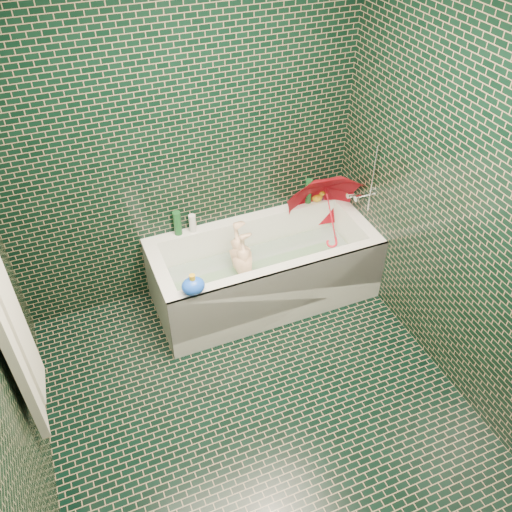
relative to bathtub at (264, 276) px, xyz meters
name	(u,v)px	position (x,y,z in m)	size (l,w,h in m)	color
floor	(262,413)	(-0.45, -1.01, -0.21)	(2.80, 2.80, 0.00)	black
ceiling	(266,8)	(-0.45, -1.01, 2.29)	(2.80, 2.80, 0.00)	white
wall_back	(183,146)	(-0.45, 0.39, 1.04)	(2.80, 2.80, 0.00)	black
wall_right	(471,213)	(0.85, -1.01, 1.04)	(2.80, 2.80, 0.00)	black
bathtub	(264,276)	(0.00, 0.00, 0.00)	(1.70, 0.75, 0.55)	white
bath_mat	(263,280)	(0.00, 0.02, -0.06)	(1.35, 0.47, 0.01)	#4CBF26
water	(264,266)	(0.00, 0.02, 0.09)	(1.48, 0.53, 0.00)	silver
towel	(14,338)	(-1.69, -0.77, 0.82)	(0.08, 0.44, 1.12)	beige
faucet	(363,193)	(0.81, 0.01, 0.56)	(0.18, 0.19, 0.55)	silver
child	(245,271)	(-0.16, 0.01, 0.10)	(0.29, 0.19, 0.81)	beige
umbrella	(331,215)	(0.59, 0.07, 0.38)	(0.65, 0.65, 0.57)	red
soap_bottle_a	(336,195)	(0.80, 0.35, 0.34)	(0.09, 0.09, 0.23)	white
soap_bottle_b	(326,199)	(0.70, 0.33, 0.34)	(0.08, 0.09, 0.19)	#471B67
soap_bottle_c	(328,198)	(0.71, 0.34, 0.34)	(0.13, 0.13, 0.17)	#164D21
bottle_right_tall	(308,191)	(0.53, 0.35, 0.44)	(0.06, 0.06, 0.21)	#164D21
bottle_right_pump	(340,189)	(0.80, 0.31, 0.43)	(0.05, 0.05, 0.17)	silver
bottle_left_tall	(177,223)	(-0.56, 0.35, 0.44)	(0.06, 0.06, 0.20)	#164D21
bottle_left_short	(192,223)	(-0.45, 0.33, 0.41)	(0.05, 0.05, 0.15)	white
rubber_duck	(318,197)	(0.61, 0.33, 0.38)	(0.13, 0.10, 0.10)	gold
bath_toy	(193,286)	(-0.65, -0.32, 0.41)	(0.20, 0.18, 0.16)	blue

